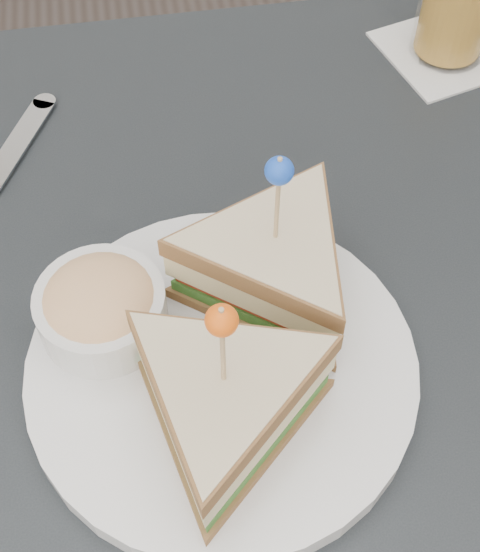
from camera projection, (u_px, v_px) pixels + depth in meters
name	position (u px, v px, depth m)	size (l,w,h in m)	color
table	(230.00, 373.00, 0.66)	(0.80, 0.80, 0.75)	black
plate_meal	(229.00, 337.00, 0.53)	(0.34, 0.34, 0.17)	white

